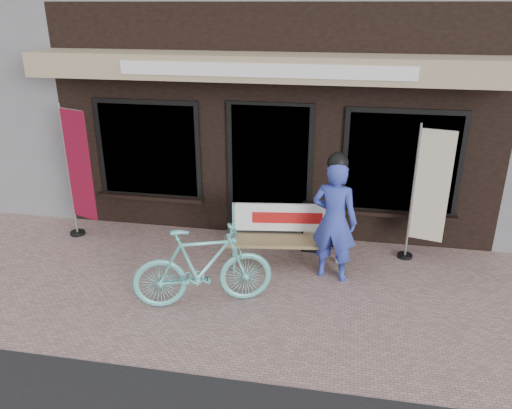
% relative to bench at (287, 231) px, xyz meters
% --- Properties ---
extents(ground, '(70.00, 70.00, 0.00)m').
position_rel_bench_xyz_m(ground, '(-0.41, -1.02, -0.54)').
color(ground, '#A88680').
rests_on(ground, ground).
extents(storefront, '(7.00, 6.77, 6.00)m').
position_rel_bench_xyz_m(storefront, '(-0.41, 3.94, 2.46)').
color(storefront, black).
rests_on(storefront, ground).
extents(bench, '(1.73, 0.66, 0.91)m').
position_rel_bench_xyz_m(bench, '(0.00, 0.00, 0.00)').
color(bench, '#62BFBA').
rests_on(bench, ground).
extents(person, '(0.70, 0.54, 1.81)m').
position_rel_bench_xyz_m(person, '(0.66, -0.24, 0.35)').
color(person, '#3343B0').
rests_on(person, ground).
extents(bicycle, '(1.82, 1.07, 1.06)m').
position_rel_bench_xyz_m(bicycle, '(-0.91, -1.21, -0.01)').
color(bicycle, '#62BFBA').
rests_on(bicycle, ground).
extents(nobori_red, '(0.64, 0.35, 2.19)m').
position_rel_bench_xyz_m(nobori_red, '(-3.34, 0.31, 0.60)').
color(nobori_red, gray).
rests_on(nobori_red, ground).
extents(nobori_cream, '(0.61, 0.27, 2.06)m').
position_rel_bench_xyz_m(nobori_cream, '(1.94, 0.49, 0.53)').
color(nobori_cream, gray).
rests_on(nobori_cream, ground).
extents(menu_stand, '(0.41, 0.11, 0.82)m').
position_rel_bench_xyz_m(menu_stand, '(0.38, 0.45, -0.11)').
color(menu_stand, black).
rests_on(menu_stand, ground).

